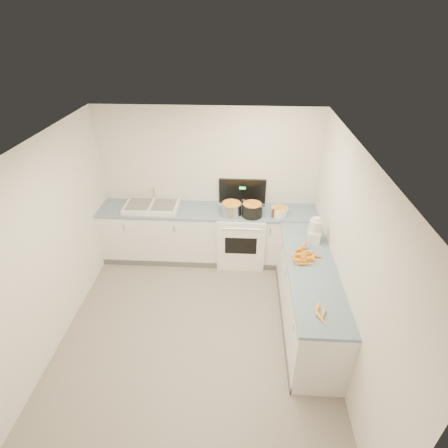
# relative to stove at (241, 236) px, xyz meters

# --- Properties ---
(floor) EXTENTS (3.50, 4.00, 0.00)m
(floor) POSITION_rel_stove_xyz_m (-0.55, -1.69, -0.47)
(floor) COLOR gray
(floor) RESTS_ON ground
(ceiling) EXTENTS (3.50, 4.00, 0.00)m
(ceiling) POSITION_rel_stove_xyz_m (-0.55, -1.69, 2.03)
(ceiling) COLOR silver
(ceiling) RESTS_ON ground
(wall_back) EXTENTS (3.50, 0.00, 2.50)m
(wall_back) POSITION_rel_stove_xyz_m (-0.55, 0.31, 0.78)
(wall_back) COLOR silver
(wall_back) RESTS_ON ground
(wall_front) EXTENTS (3.50, 0.00, 2.50)m
(wall_front) POSITION_rel_stove_xyz_m (-0.55, -3.69, 0.78)
(wall_front) COLOR silver
(wall_front) RESTS_ON ground
(wall_left) EXTENTS (0.00, 4.00, 2.50)m
(wall_left) POSITION_rel_stove_xyz_m (-2.30, -1.69, 0.78)
(wall_left) COLOR silver
(wall_left) RESTS_ON ground
(wall_right) EXTENTS (0.00, 4.00, 2.50)m
(wall_right) POSITION_rel_stove_xyz_m (1.20, -1.69, 0.78)
(wall_right) COLOR silver
(wall_right) RESTS_ON ground
(counter_back) EXTENTS (3.50, 0.62, 0.94)m
(counter_back) POSITION_rel_stove_xyz_m (-0.55, 0.01, -0.00)
(counter_back) COLOR white
(counter_back) RESTS_ON ground
(counter_right) EXTENTS (0.62, 2.20, 0.94)m
(counter_right) POSITION_rel_stove_xyz_m (0.90, -1.39, -0.00)
(counter_right) COLOR white
(counter_right) RESTS_ON ground
(stove) EXTENTS (0.76, 0.65, 1.36)m
(stove) POSITION_rel_stove_xyz_m (0.00, 0.00, 0.00)
(stove) COLOR white
(stove) RESTS_ON ground
(sink) EXTENTS (0.86, 0.52, 0.31)m
(sink) POSITION_rel_stove_xyz_m (-1.45, 0.02, 0.50)
(sink) COLOR white
(sink) RESTS_ON counter_back
(steel_pot) EXTENTS (0.40, 0.40, 0.23)m
(steel_pot) POSITION_rel_stove_xyz_m (-0.16, -0.12, 0.56)
(steel_pot) COLOR silver
(steel_pot) RESTS_ON stove
(black_pot) EXTENTS (0.34, 0.34, 0.23)m
(black_pot) POSITION_rel_stove_xyz_m (0.16, -0.13, 0.56)
(black_pot) COLOR black
(black_pot) RESTS_ON stove
(wooden_spoon) EXTENTS (0.30, 0.23, 0.02)m
(wooden_spoon) POSITION_rel_stove_xyz_m (0.16, -0.13, 0.68)
(wooden_spoon) COLOR #AD7A47
(wooden_spoon) RESTS_ON black_pot
(mixing_bowl) EXTENTS (0.31, 0.31, 0.12)m
(mixing_bowl) POSITION_rel_stove_xyz_m (0.59, -0.08, 0.52)
(mixing_bowl) COLOR white
(mixing_bowl) RESTS_ON counter_back
(extract_bottle) EXTENTS (0.05, 0.05, 0.12)m
(extract_bottle) POSITION_rel_stove_xyz_m (0.48, -0.16, 0.53)
(extract_bottle) COLOR #593319
(extract_bottle) RESTS_ON counter_back
(spice_jar) EXTENTS (0.05, 0.05, 0.09)m
(spice_jar) POSITION_rel_stove_xyz_m (0.56, -0.16, 0.51)
(spice_jar) COLOR #E5B266
(spice_jar) RESTS_ON counter_back
(food_processor) EXTENTS (0.22, 0.25, 0.36)m
(food_processor) POSITION_rel_stove_xyz_m (1.00, -0.77, 0.62)
(food_processor) COLOR white
(food_processor) RESTS_ON counter_right
(carrot_pile) EXTENTS (0.43, 0.44, 0.09)m
(carrot_pile) POSITION_rel_stove_xyz_m (0.82, -1.18, 0.50)
(carrot_pile) COLOR orange
(carrot_pile) RESTS_ON counter_right
(peeled_carrots) EXTENTS (0.15, 0.30, 0.04)m
(peeled_carrots) POSITION_rel_stove_xyz_m (0.85, -2.19, 0.49)
(peeled_carrots) COLOR #FFA026
(peeled_carrots) RESTS_ON counter_right
(peelings) EXTENTS (0.21, 0.23, 0.01)m
(peelings) POSITION_rel_stove_xyz_m (-1.64, -0.03, 0.54)
(peelings) COLOR tan
(peelings) RESTS_ON sink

